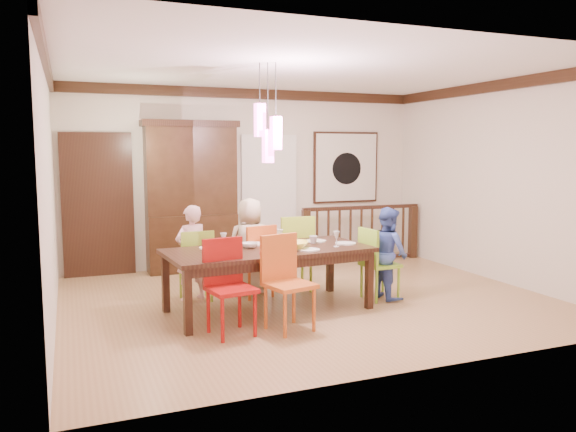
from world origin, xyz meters
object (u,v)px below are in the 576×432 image
object	(u,v)px
balustrade	(361,232)
person_end_right	(388,253)
person_far_left	(192,253)
china_hutch	(191,196)
dining_table	(268,254)
person_far_mid	(250,246)
chair_far_left	(195,260)
chair_end_right	(380,258)

from	to	relation	value
balustrade	person_end_right	world-z (taller)	person_end_right
person_far_left	person_end_right	distance (m)	2.52
china_hutch	person_end_right	bearing A→B (deg)	-52.43
dining_table	person_far_mid	bearing A→B (deg)	82.33
person_far_mid	china_hutch	bearing A→B (deg)	-72.49
balustrade	person_end_right	distance (m)	2.41
balustrade	person_far_mid	world-z (taller)	person_far_mid
dining_table	person_far_left	world-z (taller)	person_far_left
china_hutch	chair_far_left	bearing A→B (deg)	-100.60
chair_end_right	person_far_left	distance (m)	2.41
chair_far_left	person_end_right	size ratio (longest dim) A/B	0.77
balustrade	person_end_right	size ratio (longest dim) A/B	1.82
chair_end_right	person_far_left	size ratio (longest dim) A/B	0.76
balustrade	person_far_mid	xyz separation A→B (m)	(-2.43, -1.37, 0.14)
chair_far_left	balustrade	world-z (taller)	balustrade
china_hutch	person_far_mid	xyz separation A→B (m)	(0.42, -1.72, -0.54)
person_far_left	balustrade	bearing A→B (deg)	-174.07
chair_far_left	china_hutch	bearing A→B (deg)	-99.12
chair_end_right	person_end_right	bearing A→B (deg)	-89.87
person_far_left	chair_far_left	bearing A→B (deg)	136.74
china_hutch	person_far_mid	bearing A→B (deg)	-76.23
balustrade	chair_end_right	bearing A→B (deg)	-111.08
china_hutch	person_end_right	world-z (taller)	china_hutch
dining_table	person_far_left	xyz separation A→B (m)	(-0.75, 0.80, -0.07)
dining_table	person_far_mid	distance (m)	0.86
dining_table	person_end_right	world-z (taller)	person_end_right
dining_table	chair_far_left	world-z (taller)	chair_far_left
dining_table	chair_end_right	bearing A→B (deg)	-6.03
person_far_left	person_far_mid	bearing A→B (deg)	166.02
chair_end_right	balustrade	xyz separation A→B (m)	(0.97, 2.26, -0.03)
china_hutch	person_end_right	size ratio (longest dim) A/B	2.00
person_far_mid	person_end_right	world-z (taller)	person_far_mid
person_far_mid	balustrade	bearing A→B (deg)	-146.88
chair_far_left	person_end_right	bearing A→B (deg)	162.35
person_far_mid	chair_far_left	bearing A→B (deg)	9.34
china_hutch	person_far_mid	size ratio (longest dim) A/B	1.85
chair_far_left	person_far_mid	world-z (taller)	person_far_mid
chair_far_left	person_far_mid	size ratio (longest dim) A/B	0.71
chair_far_left	person_far_left	bearing A→B (deg)	-23.94
dining_table	china_hutch	world-z (taller)	china_hutch
chair_end_right	balustrade	size ratio (longest dim) A/B	0.43
balustrade	chair_far_left	bearing A→B (deg)	-153.46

